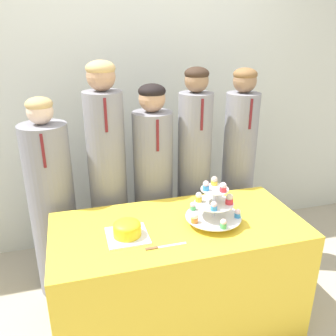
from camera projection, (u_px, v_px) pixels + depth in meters
name	position (u px, v px, depth m)	size (l,w,h in m)	color
wall_back	(137.00, 93.00, 3.01)	(9.00, 0.06, 2.70)	silver
table	(178.00, 276.00, 2.28)	(1.52, 0.72, 0.76)	yellow
round_cake	(127.00, 229.00, 2.00)	(0.23, 0.23, 0.10)	white
cake_knife	(159.00, 247.00, 1.92)	(0.23, 0.02, 0.01)	silver
cupcake_stand	(214.00, 205.00, 2.12)	(0.34, 0.34, 0.29)	silver
student_0	(53.00, 207.00, 2.51)	(0.32, 0.32, 1.46)	gray
student_1	(108.00, 184.00, 2.56)	(0.27, 0.27, 1.68)	gray
student_2	(154.00, 190.00, 2.68)	(0.29, 0.29, 1.52)	gray
student_3	(194.00, 178.00, 2.74)	(0.25, 0.26, 1.62)	gray
student_4	(238.00, 174.00, 2.84)	(0.25, 0.26, 1.60)	gray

